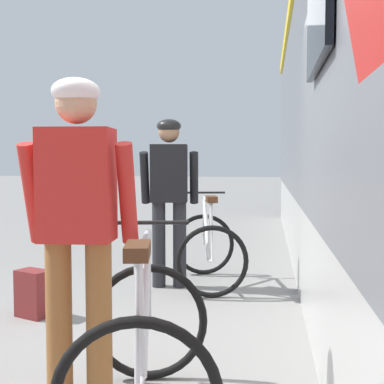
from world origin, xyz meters
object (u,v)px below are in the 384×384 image
object	(u,v)px
cyclist_far_in_dark	(169,187)
bicycle_near_silver	(144,345)
backpack_on_platform	(33,293)
cyclist_near_in_red	(78,212)
bicycle_far_white	(208,248)

from	to	relation	value
cyclist_far_in_dark	bicycle_near_silver	bearing A→B (deg)	-81.47
backpack_on_platform	bicycle_near_silver	bearing A→B (deg)	-26.88
bicycle_near_silver	backpack_on_platform	size ratio (longest dim) A/B	2.96
bicycle_near_silver	backpack_on_platform	xyz separation A→B (m)	(-1.36, 1.58, -0.20)
cyclist_near_in_red	bicycle_far_white	world-z (taller)	cyclist_near_in_red
cyclist_far_in_dark	bicycle_near_silver	distance (m)	2.87
cyclist_near_in_red	cyclist_far_in_dark	xyz separation A→B (m)	(-0.02, 2.63, 0.00)
cyclist_near_in_red	cyclist_far_in_dark	distance (m)	2.63
cyclist_near_in_red	cyclist_far_in_dark	bearing A→B (deg)	90.46
cyclist_far_in_dark	bicycle_far_white	world-z (taller)	cyclist_far_in_dark
cyclist_near_in_red	bicycle_far_white	bearing A→B (deg)	82.25
cyclist_near_in_red	backpack_on_platform	xyz separation A→B (m)	(-0.97, 1.44, -0.85)
cyclist_near_in_red	bicycle_far_white	distance (m)	2.85
bicycle_near_silver	bicycle_far_white	xyz separation A→B (m)	(-0.02, 2.88, 0.00)
cyclist_far_in_dark	bicycle_far_white	xyz separation A→B (m)	(0.39, 0.12, -0.65)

